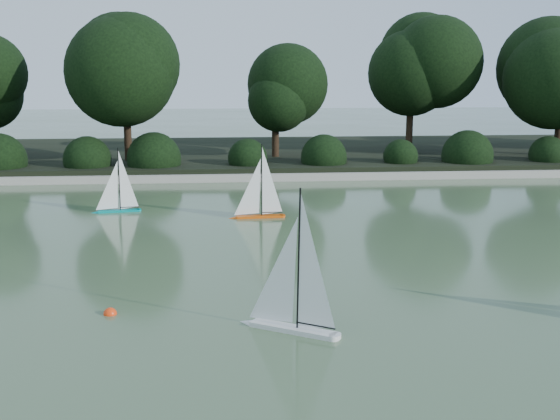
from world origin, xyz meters
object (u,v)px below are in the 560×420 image
object	(u,v)px
sailboat_white_a	(285,307)
sailboat_teal	(114,202)
race_buoy	(110,314)
sailboat_orange	(255,206)

from	to	relation	value
sailboat_white_a	sailboat_teal	xyz separation A→B (m)	(-2.73, 6.47, -0.05)
sailboat_white_a	sailboat_teal	bearing A→B (deg)	112.85
sailboat_white_a	race_buoy	distance (m)	2.07
sailboat_white_a	sailboat_teal	distance (m)	7.03
sailboat_orange	race_buoy	distance (m)	5.42
sailboat_orange	sailboat_teal	xyz separation A→B (m)	(-2.69, 0.75, -0.02)
sailboat_white_a	sailboat_orange	bearing A→B (deg)	90.34
sailboat_white_a	race_buoy	bearing A→B (deg)	161.55
sailboat_orange	race_buoy	xyz separation A→B (m)	(-1.91, -5.07, -0.23)
sailboat_white_a	sailboat_orange	distance (m)	5.72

